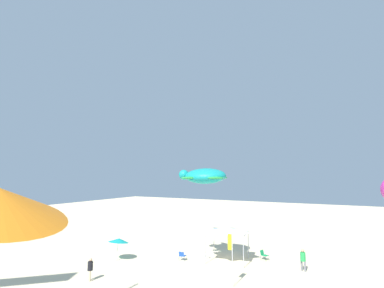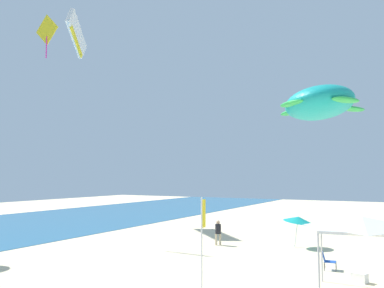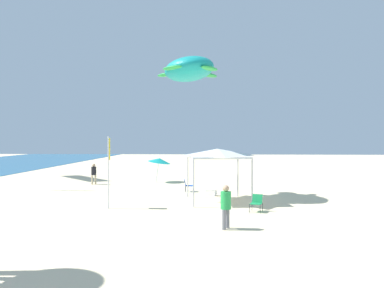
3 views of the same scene
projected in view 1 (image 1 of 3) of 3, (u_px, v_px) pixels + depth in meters
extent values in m
cube|color=beige|center=(231.00, 261.00, 25.32)|extent=(120.00, 120.00, 0.10)
cylinder|color=#B7B7BC|center=(248.00, 244.00, 26.39)|extent=(0.07, 0.07, 2.47)
cylinder|color=#B7B7BC|center=(214.00, 241.00, 27.49)|extent=(0.07, 0.07, 2.47)
cylinder|color=#B7B7BC|center=(243.00, 253.00, 23.51)|extent=(0.07, 0.07, 2.47)
cylinder|color=#B7B7BC|center=(205.00, 249.00, 24.61)|extent=(0.07, 0.07, 2.47)
cube|color=silver|center=(227.00, 232.00, 25.65)|extent=(3.88, 3.62, 0.10)
pyramid|color=silver|center=(227.00, 229.00, 25.68)|extent=(3.80, 3.55, 0.39)
cylinder|color=silver|center=(117.00, 250.00, 25.50)|extent=(0.10, 0.33, 1.92)
cone|color=teal|center=(119.00, 240.00, 25.71)|extent=(1.86, 1.88, 0.65)
cylinder|color=black|center=(186.00, 257.00, 25.65)|extent=(0.02, 0.02, 0.40)
cylinder|color=black|center=(181.00, 257.00, 25.84)|extent=(0.02, 0.02, 0.40)
cylinder|color=black|center=(184.00, 259.00, 25.17)|extent=(0.02, 0.02, 0.40)
cylinder|color=black|center=(179.00, 258.00, 25.36)|extent=(0.02, 0.02, 0.40)
cube|color=blue|center=(183.00, 256.00, 25.53)|extent=(0.58, 0.58, 0.03)
cube|color=blue|center=(181.00, 254.00, 25.28)|extent=(0.51, 0.19, 0.41)
cylinder|color=black|center=(266.00, 259.00, 25.23)|extent=(0.02, 0.02, 0.40)
cylinder|color=black|center=(269.00, 258.00, 25.58)|extent=(0.02, 0.02, 0.40)
cylinder|color=black|center=(261.00, 258.00, 25.61)|extent=(0.02, 0.02, 0.40)
cylinder|color=black|center=(264.00, 256.00, 25.96)|extent=(0.02, 0.02, 0.40)
cube|color=#198C4C|center=(265.00, 255.00, 25.62)|extent=(0.66, 0.66, 0.03)
cube|color=#198C4C|center=(262.00, 252.00, 25.86)|extent=(0.29, 0.51, 0.41)
cube|color=white|center=(206.00, 257.00, 26.01)|extent=(0.57, 0.70, 0.36)
cube|color=white|center=(206.00, 254.00, 26.03)|extent=(0.59, 0.72, 0.04)
cylinder|color=silver|center=(232.00, 260.00, 19.56)|extent=(0.06, 0.06, 3.65)
cube|color=yellow|center=(230.00, 242.00, 19.78)|extent=(0.30, 0.02, 1.10)
cylinder|color=slate|center=(302.00, 265.00, 22.74)|extent=(0.15, 0.15, 0.78)
cylinder|color=slate|center=(305.00, 267.00, 22.48)|extent=(0.15, 0.15, 0.78)
cylinder|color=green|center=(303.00, 257.00, 22.70)|extent=(0.41, 0.41, 0.68)
sphere|color=tan|center=(303.00, 251.00, 22.75)|extent=(0.26, 0.26, 0.26)
cylinder|color=#C6B28C|center=(90.00, 276.00, 20.40)|extent=(0.14, 0.14, 0.73)
cylinder|color=#C6B28C|center=(90.00, 275.00, 20.66)|extent=(0.14, 0.14, 0.73)
cylinder|color=black|center=(90.00, 266.00, 20.61)|extent=(0.38, 0.38, 0.63)
sphere|color=tan|center=(91.00, 260.00, 20.66)|extent=(0.24, 0.24, 0.24)
ellipsoid|color=teal|center=(205.00, 176.00, 25.42)|extent=(4.19, 3.59, 1.73)
sphere|color=teal|center=(184.00, 175.00, 26.15)|extent=(0.95, 0.95, 0.95)
ellipsoid|color=green|center=(189.00, 178.00, 24.48)|extent=(1.43, 1.49, 0.21)
ellipsoid|color=green|center=(199.00, 178.00, 27.04)|extent=(1.57, 1.29, 0.21)
ellipsoid|color=green|center=(216.00, 178.00, 23.98)|extent=(1.43, 1.49, 0.21)
ellipsoid|color=green|center=(222.00, 178.00, 25.95)|extent=(1.57, 1.29, 0.21)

